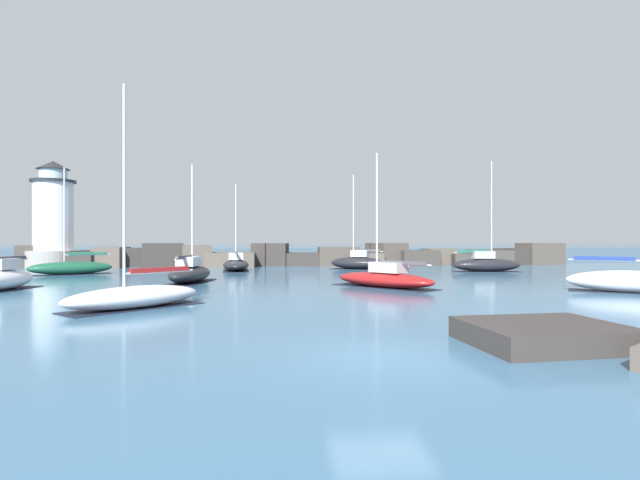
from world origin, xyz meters
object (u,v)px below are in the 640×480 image
object	(u,v)px
lighthouse	(53,222)
sailboat_moored_0	(190,273)
sailboat_moored_4	(71,268)
sailboat_moored_5	(631,281)
sailboat_moored_8	(358,262)
sailboat_moored_3	(384,278)
sailboat_moored_6	(236,264)
sailboat_moored_2	(486,264)
sailboat_moored_7	(135,296)

from	to	relation	value
lighthouse	sailboat_moored_0	world-z (taller)	lighthouse
sailboat_moored_4	sailboat_moored_5	world-z (taller)	sailboat_moored_4
sailboat_moored_4	sailboat_moored_5	bearing A→B (deg)	-26.94
sailboat_moored_4	sailboat_moored_8	size ratio (longest dim) A/B	0.96
sailboat_moored_0	sailboat_moored_8	bearing A→B (deg)	44.47
lighthouse	sailboat_moored_0	distance (m)	27.97
lighthouse	sailboat_moored_4	world-z (taller)	lighthouse
sailboat_moored_4	sailboat_moored_8	world-z (taller)	sailboat_moored_8
sailboat_moored_3	sailboat_moored_6	xyz separation A→B (m)	(-10.17, 17.93, 0.06)
lighthouse	sailboat_moored_2	world-z (taller)	lighthouse
sailboat_moored_0	sailboat_moored_2	world-z (taller)	sailboat_moored_2
sailboat_moored_5	sailboat_moored_7	distance (m)	26.10
sailboat_moored_3	sailboat_moored_8	world-z (taller)	sailboat_moored_8
lighthouse	sailboat_moored_4	xyz separation A→B (m)	(6.31, -12.12, -4.24)
sailboat_moored_7	sailboat_moored_0	bearing A→B (deg)	88.02
sailboat_moored_5	sailboat_moored_7	size ratio (longest dim) A/B	0.86
sailboat_moored_4	sailboat_moored_8	distance (m)	26.06
sailboat_moored_6	lighthouse	bearing A→B (deg)	157.68
sailboat_moored_5	sailboat_moored_8	size ratio (longest dim) A/B	0.87
sailboat_moored_3	sailboat_moored_7	bearing A→B (deg)	-148.06
sailboat_moored_0	sailboat_moored_8	size ratio (longest dim) A/B	0.86
sailboat_moored_5	sailboat_moored_8	world-z (taller)	sailboat_moored_8
sailboat_moored_2	sailboat_moored_8	size ratio (longest dim) A/B	1.07
sailboat_moored_7	sailboat_moored_8	xyz separation A→B (m)	(14.80, 26.92, 0.20)
sailboat_moored_0	sailboat_moored_7	xyz separation A→B (m)	(-0.44, -12.83, -0.15)
sailboat_moored_0	sailboat_moored_7	distance (m)	12.84
sailboat_moored_5	sailboat_moored_6	size ratio (longest dim) A/B	0.99
sailboat_moored_0	sailboat_moored_2	distance (m)	27.00
sailboat_moored_0	sailboat_moored_3	size ratio (longest dim) A/B	0.97
sailboat_moored_2	sailboat_moored_7	size ratio (longest dim) A/B	1.07
sailboat_moored_3	sailboat_moored_4	bearing A→B (deg)	149.54
sailboat_moored_7	lighthouse	bearing A→B (deg)	116.59
sailboat_moored_6	sailboat_moored_8	distance (m)	12.03
sailboat_moored_0	sailboat_moored_7	bearing A→B (deg)	-91.98
sailboat_moored_3	sailboat_moored_8	bearing A→B (deg)	84.46
sailboat_moored_3	sailboat_moored_6	distance (m)	20.61
sailboat_moored_6	sailboat_moored_8	bearing A→B (deg)	4.30
sailboat_moored_0	sailboat_moored_2	bearing A→B (deg)	19.45
sailboat_moored_6	sailboat_moored_3	bearing A→B (deg)	-60.43
sailboat_moored_2	sailboat_moored_5	distance (m)	18.38
lighthouse	sailboat_moored_5	xyz separation A→B (m)	(42.99, -30.76, -4.20)
sailboat_moored_6	sailboat_moored_7	xyz separation A→B (m)	(-2.80, -26.02, -0.10)
lighthouse	sailboat_moored_4	size ratio (longest dim) A/B	1.26
sailboat_moored_0	sailboat_moored_3	bearing A→B (deg)	-20.71
sailboat_moored_4	sailboat_moored_7	size ratio (longest dim) A/B	0.95
lighthouse	sailboat_moored_8	xyz separation A→B (m)	(31.92, -7.27, -4.12)
sailboat_moored_4	sailboat_moored_0	bearing A→B (deg)	-39.43
sailboat_moored_2	sailboat_moored_4	size ratio (longest dim) A/B	1.12
sailboat_moored_2	sailboat_moored_6	size ratio (longest dim) A/B	1.22
sailboat_moored_4	sailboat_moored_7	distance (m)	24.58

